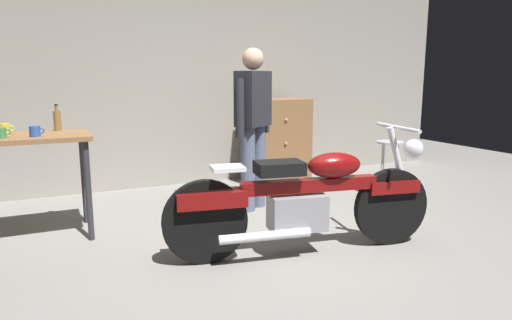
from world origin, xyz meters
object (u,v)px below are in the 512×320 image
at_px(shop_stool, 390,153).
at_px(person_standing, 253,122).
at_px(mug_green_speckled, 2,133).
at_px(wooden_dresser, 278,141).
at_px(mug_yellow_tall, 5,129).
at_px(motorcycle, 306,198).
at_px(mug_blue_enamel, 35,131).
at_px(bottle, 57,120).

bearing_deg(shop_stool, person_standing, 174.50).
xyz_separation_m(person_standing, mug_green_speckled, (-2.26, -0.15, 0.02)).
xyz_separation_m(person_standing, wooden_dresser, (0.79, 0.96, -0.38)).
height_order(mug_green_speckled, mug_yellow_tall, mug_yellow_tall).
distance_m(motorcycle, person_standing, 1.39).
bearing_deg(person_standing, mug_blue_enamel, -28.03).
bearing_deg(mug_green_speckled, motorcycle, -28.34).
bearing_deg(shop_stool, mug_blue_enamel, -180.00).
height_order(wooden_dresser, bottle, bottle).
bearing_deg(bottle, mug_blue_enamel, -116.02).
xyz_separation_m(wooden_dresser, mug_green_speckled, (-3.05, -1.11, 0.39)).
bearing_deg(mug_blue_enamel, mug_green_speckled, 177.60).
xyz_separation_m(mug_blue_enamel, bottle, (0.18, 0.36, 0.05)).
height_order(person_standing, bottle, person_standing).
relative_size(person_standing, mug_yellow_tall, 14.60).
xyz_separation_m(person_standing, mug_blue_enamel, (-2.02, -0.16, 0.02)).
bearing_deg(bottle, mug_green_speckled, -139.83).
xyz_separation_m(motorcycle, shop_stool, (1.83, 1.14, 0.05)).
bearing_deg(motorcycle, mug_green_speckled, 161.50).
bearing_deg(bottle, wooden_dresser, 16.12).
xyz_separation_m(shop_stool, wooden_dresser, (-0.90, 1.12, 0.05)).
xyz_separation_m(wooden_dresser, bottle, (-2.63, -0.76, 0.45)).
bearing_deg(motorcycle, wooden_dresser, 77.60).
height_order(person_standing, mug_green_speckled, person_standing).
height_order(motorcycle, person_standing, person_standing).
height_order(motorcycle, mug_blue_enamel, motorcycle).
height_order(shop_stool, wooden_dresser, wooden_dresser).
relative_size(person_standing, mug_green_speckled, 15.83).
xyz_separation_m(shop_stool, bottle, (-3.54, 0.36, 0.50)).
height_order(mug_green_speckled, mug_blue_enamel, mug_blue_enamel).
relative_size(person_standing, bottle, 6.93).
bearing_deg(shop_stool, wooden_dresser, 128.83).
bearing_deg(mug_blue_enamel, wooden_dresser, 21.78).
height_order(wooden_dresser, mug_blue_enamel, wooden_dresser).
bearing_deg(motorcycle, bottle, 148.61).
bearing_deg(wooden_dresser, mug_green_speckled, -159.95).
bearing_deg(mug_yellow_tall, shop_stool, -2.95).
xyz_separation_m(shop_stool, mug_green_speckled, (-3.95, 0.01, 0.44)).
height_order(shop_stool, bottle, bottle).
relative_size(shop_stool, bottle, 2.66).
height_order(shop_stool, mug_blue_enamel, mug_blue_enamel).
distance_m(motorcycle, mug_blue_enamel, 2.26).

